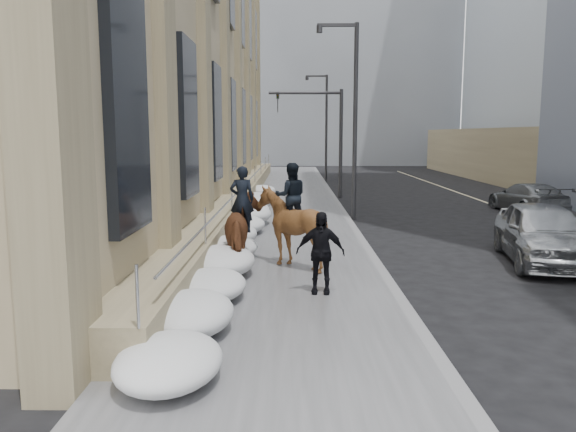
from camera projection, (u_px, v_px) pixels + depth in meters
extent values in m
plane|color=black|center=(274.00, 339.00, 9.84)|extent=(140.00, 140.00, 0.00)
cube|color=#4C4C4F|center=(283.00, 234.00, 19.73)|extent=(5.00, 80.00, 0.12)
cube|color=slate|center=(358.00, 235.00, 19.70)|extent=(0.24, 80.00, 0.12)
cube|color=#928360|center=(182.00, 26.00, 28.37)|extent=(5.00, 44.00, 18.00)
cube|color=#7B6D4F|center=(244.00, 194.00, 29.58)|extent=(1.10, 44.00, 0.90)
cylinder|color=silver|center=(252.00, 177.00, 29.45)|extent=(0.06, 42.00, 0.06)
cube|color=black|center=(216.00, 123.00, 22.15)|extent=(0.20, 2.20, 4.50)
cube|color=slate|center=(323.00, 46.00, 67.15)|extent=(30.00, 12.00, 28.00)
cube|color=gray|center=(248.00, 88.00, 79.69)|extent=(24.00, 12.00, 20.00)
cylinder|color=#2D2D30|center=(355.00, 123.00, 23.09)|extent=(0.18, 0.18, 8.00)
cube|color=#2D2D30|center=(337.00, 25.00, 22.53)|extent=(1.60, 0.15, 0.12)
cylinder|color=#2D2D30|center=(319.00, 29.00, 22.56)|extent=(0.24, 0.24, 0.30)
cylinder|color=#2D2D30|center=(326.00, 128.00, 42.88)|extent=(0.18, 0.18, 8.00)
cube|color=#2D2D30|center=(316.00, 76.00, 42.32)|extent=(1.60, 0.15, 0.12)
cylinder|color=#2D2D30|center=(307.00, 78.00, 42.35)|extent=(0.24, 0.24, 0.30)
cylinder|color=#2D2D30|center=(341.00, 144.00, 31.15)|extent=(0.20, 0.20, 6.00)
cylinder|color=#2D2D30|center=(305.00, 93.00, 30.76)|extent=(4.00, 0.16, 0.16)
imported|color=black|center=(278.00, 102.00, 30.85)|extent=(0.18, 0.22, 1.10)
ellipsoid|color=silver|center=(191.00, 313.00, 9.79)|extent=(1.50, 2.10, 0.68)
ellipsoid|color=silver|center=(222.00, 261.00, 13.74)|extent=(1.60, 2.20, 0.72)
ellipsoid|color=silver|center=(235.00, 234.00, 17.71)|extent=(1.40, 2.00, 0.64)
ellipsoid|color=silver|center=(249.00, 214.00, 21.65)|extent=(1.70, 2.30, 0.76)
ellipsoid|color=silver|center=(254.00, 203.00, 25.62)|extent=(1.50, 2.10, 0.66)
imported|color=#542E19|center=(245.00, 231.00, 14.45)|extent=(1.31, 2.39, 1.92)
imported|color=black|center=(245.00, 199.00, 14.48)|extent=(0.67, 0.49, 1.72)
imported|color=#503016|center=(291.00, 227.00, 14.56)|extent=(1.87, 2.06, 2.09)
imported|color=black|center=(291.00, 196.00, 14.59)|extent=(0.90, 0.73, 1.72)
imported|color=black|center=(320.00, 252.00, 12.14)|extent=(1.09, 0.53, 1.80)
imported|color=#9CA0A3|center=(543.00, 233.00, 15.52)|extent=(2.86, 5.30, 1.71)
imported|color=slate|center=(527.00, 198.00, 25.43)|extent=(2.39, 4.93, 1.38)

